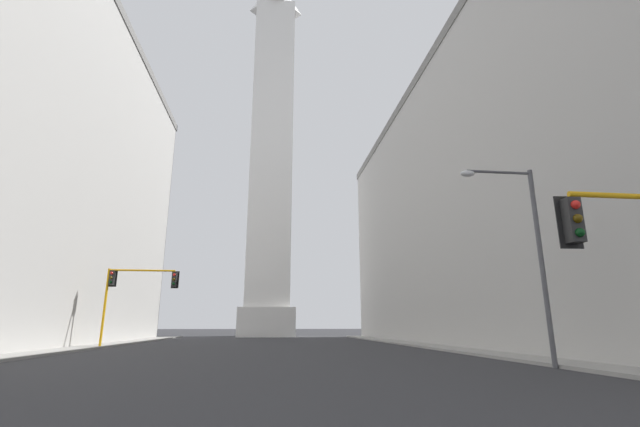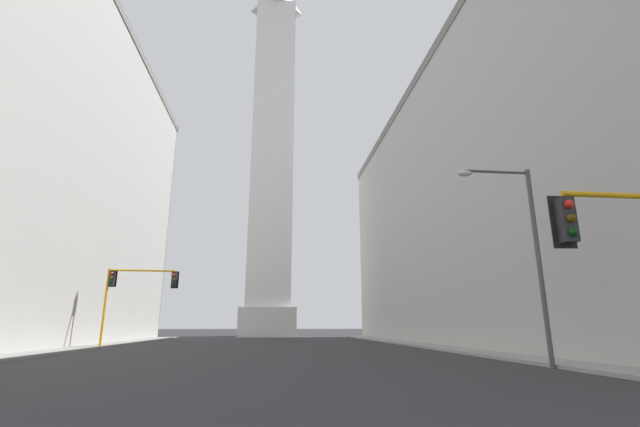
% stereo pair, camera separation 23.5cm
% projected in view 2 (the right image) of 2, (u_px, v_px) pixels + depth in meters
% --- Properties ---
extents(sidewalk_right, '(5.00, 78.42, 0.15)m').
position_uv_depth(sidewalk_right, '(508.00, 353.00, 24.47)').
color(sidewalk_right, gray).
rests_on(sidewalk_right, ground_plane).
extents(building_right, '(18.53, 58.76, 25.16)m').
position_uv_depth(building_right, '(526.00, 199.00, 38.40)').
color(building_right, '#B2AFAA').
rests_on(building_right, ground_plane).
extents(obelisk, '(8.25, 8.25, 63.69)m').
position_uv_depth(obelisk, '(273.00, 144.00, 70.95)').
color(obelisk, silver).
rests_on(obelisk, ground_plane).
extents(traffic_light_mid_left, '(5.41, 0.52, 5.83)m').
position_uv_depth(traffic_light_mid_left, '(131.00, 287.00, 32.67)').
color(traffic_light_mid_left, orange).
rests_on(traffic_light_mid_left, ground_plane).
extents(street_lamp, '(3.30, 0.36, 8.21)m').
position_uv_depth(street_lamp, '(524.00, 240.00, 17.83)').
color(street_lamp, '#4C4C51').
rests_on(street_lamp, ground_plane).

